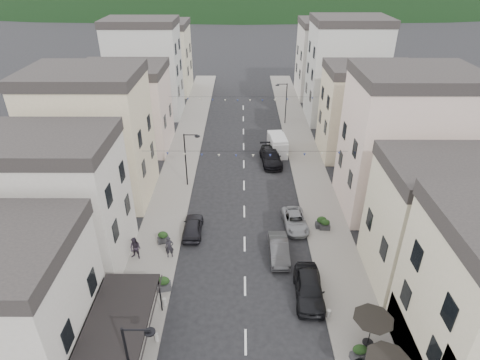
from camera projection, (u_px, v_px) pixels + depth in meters
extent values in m
cube|color=slate|center=(182.00, 160.00, 48.44)|extent=(4.00, 76.00, 0.12)
cube|color=slate|center=(306.00, 160.00, 48.40)|extent=(4.00, 76.00, 0.12)
cube|color=black|center=(118.00, 319.00, 23.41)|extent=(3.60, 7.50, 0.15)
cube|color=black|center=(150.00, 325.00, 23.65)|extent=(0.34, 7.50, 0.99)
cylinder|color=black|center=(160.00, 295.00, 27.24)|extent=(0.10, 0.10, 3.20)
cube|color=#BBB4AB|center=(54.00, 208.00, 30.37)|extent=(10.00, 7.00, 10.00)
cube|color=#262323|center=(36.00, 142.00, 27.66)|extent=(10.20, 7.14, 1.00)
cube|color=#C4B693|center=(94.00, 142.00, 38.57)|extent=(10.00, 8.00, 12.00)
cube|color=#262323|center=(81.00, 75.00, 35.37)|extent=(10.20, 8.16, 1.00)
cube|color=beige|center=(127.00, 111.00, 49.63)|extent=(10.00, 8.00, 9.50)
cube|color=#262323|center=(121.00, 69.00, 47.04)|extent=(10.20, 8.16, 1.00)
cube|color=#B2B2AD|center=(145.00, 72.00, 59.20)|extent=(10.00, 7.00, 13.00)
cube|color=#262323|center=(140.00, 22.00, 55.75)|extent=(10.20, 7.14, 1.00)
cube|color=beige|center=(160.00, 60.00, 70.13)|extent=(10.00, 9.00, 11.00)
cube|color=#262323|center=(157.00, 24.00, 67.17)|extent=(10.20, 9.18, 1.00)
cube|color=beige|center=(447.00, 230.00, 28.79)|extent=(10.00, 7.00, 9.00)
cube|color=#262323|center=(466.00, 169.00, 26.32)|extent=(10.20, 7.14, 1.00)
cube|color=beige|center=(403.00, 149.00, 36.62)|extent=(10.00, 8.00, 12.50)
cube|color=#262323|center=(419.00, 75.00, 33.29)|extent=(10.20, 8.16, 1.00)
cube|color=#C4B693|center=(366.00, 116.00, 47.68)|extent=(10.00, 7.00, 10.00)
cube|color=#262323|center=(373.00, 69.00, 44.96)|extent=(10.20, 7.14, 1.00)
cube|color=#B2B2AD|center=(345.00, 74.00, 57.25)|extent=(10.00, 8.00, 13.50)
cube|color=#262323|center=(352.00, 20.00, 53.67)|extent=(10.20, 8.16, 1.00)
cube|color=#BBB4AB|center=(328.00, 62.00, 68.18)|extent=(10.00, 9.00, 11.50)
cube|color=#262323|center=(332.00, 23.00, 65.10)|extent=(10.20, 9.18, 1.00)
cylinder|color=black|center=(370.00, 334.00, 24.84)|extent=(0.06, 0.06, 2.30)
cone|color=black|center=(373.00, 322.00, 24.29)|extent=(2.50, 2.50, 0.55)
cylinder|color=black|center=(368.00, 342.00, 25.22)|extent=(0.70, 0.70, 0.04)
cylinder|color=black|center=(136.00, 330.00, 19.46)|extent=(1.40, 0.10, 0.10)
cylinder|color=black|center=(150.00, 332.00, 19.53)|extent=(0.56, 0.56, 0.08)
cylinder|color=black|center=(186.00, 161.00, 41.77)|extent=(0.14, 0.14, 6.00)
cylinder|color=black|center=(191.00, 135.00, 40.34)|extent=(1.40, 0.10, 0.10)
cylinder|color=black|center=(197.00, 136.00, 40.41)|extent=(0.56, 0.56, 0.08)
cylinder|color=black|center=(286.00, 104.00, 57.39)|extent=(0.14, 0.14, 6.00)
cylinder|color=black|center=(282.00, 84.00, 55.96)|extent=(1.40, 0.10, 0.10)
cylinder|color=black|center=(277.00, 85.00, 56.03)|extent=(0.56, 0.56, 0.08)
cylinder|color=gray|center=(157.00, 337.00, 25.65)|extent=(0.26, 0.26, 0.60)
cylinder|color=gray|center=(165.00, 302.00, 28.26)|extent=(0.26, 0.26, 0.60)
cylinder|color=gray|center=(329.00, 313.00, 27.35)|extent=(0.26, 0.26, 0.60)
cylinder|color=black|center=(245.00, 151.00, 36.79)|extent=(19.00, 0.02, 0.02)
cone|color=beige|center=(150.00, 153.00, 36.91)|extent=(0.28, 0.28, 0.24)
cone|color=navy|center=(167.00, 154.00, 36.95)|extent=(0.28, 0.28, 0.24)
cone|color=beige|center=(185.00, 155.00, 36.98)|extent=(0.28, 0.28, 0.24)
cone|color=navy|center=(202.00, 155.00, 37.01)|extent=(0.28, 0.28, 0.24)
cone|color=beige|center=(219.00, 156.00, 37.03)|extent=(0.28, 0.28, 0.24)
cone|color=navy|center=(236.00, 156.00, 37.03)|extent=(0.28, 0.28, 0.24)
cone|color=beige|center=(253.00, 156.00, 37.03)|extent=(0.28, 0.28, 0.24)
cone|color=navy|center=(270.00, 156.00, 37.01)|extent=(0.28, 0.28, 0.24)
cone|color=beige|center=(287.00, 155.00, 36.98)|extent=(0.28, 0.28, 0.24)
cone|color=navy|center=(305.00, 155.00, 36.95)|extent=(0.28, 0.28, 0.24)
cone|color=beige|center=(322.00, 154.00, 36.90)|extent=(0.28, 0.28, 0.24)
cone|color=navy|center=(339.00, 153.00, 36.86)|extent=(0.28, 0.28, 0.24)
cylinder|color=black|center=(244.00, 97.00, 50.71)|extent=(19.00, 0.02, 0.02)
cone|color=beige|center=(175.00, 98.00, 50.83)|extent=(0.28, 0.28, 0.24)
cone|color=navy|center=(188.00, 99.00, 50.86)|extent=(0.28, 0.28, 0.24)
cone|color=beige|center=(200.00, 99.00, 50.90)|extent=(0.28, 0.28, 0.24)
cone|color=navy|center=(213.00, 100.00, 50.93)|extent=(0.28, 0.28, 0.24)
cone|color=beige|center=(225.00, 100.00, 50.94)|extent=(0.28, 0.28, 0.24)
cone|color=navy|center=(238.00, 100.00, 50.95)|extent=(0.28, 0.28, 0.24)
cone|color=beige|center=(250.00, 101.00, 50.94)|extent=(0.28, 0.28, 0.24)
cone|color=navy|center=(262.00, 100.00, 50.93)|extent=(0.28, 0.28, 0.24)
cone|color=beige|center=(275.00, 100.00, 50.90)|extent=(0.28, 0.28, 0.24)
cone|color=navy|center=(287.00, 100.00, 50.86)|extent=(0.28, 0.28, 0.24)
cone|color=beige|center=(300.00, 99.00, 50.82)|extent=(0.28, 0.28, 0.24)
cone|color=navy|center=(312.00, 98.00, 50.77)|extent=(0.28, 0.28, 0.24)
imported|color=black|center=(309.00, 288.00, 28.83)|extent=(2.21, 5.09, 1.71)
imported|color=#363638|center=(279.00, 249.00, 32.79)|extent=(1.56, 4.35, 1.43)
imported|color=gray|center=(295.00, 221.00, 36.46)|extent=(2.33, 4.53, 1.22)
imported|color=black|center=(271.00, 157.00, 47.53)|extent=(2.73, 5.71, 1.60)
imported|color=black|center=(193.00, 227.00, 35.53)|extent=(1.72, 4.18, 1.42)
cube|color=silver|center=(277.00, 145.00, 50.04)|extent=(2.31, 4.93, 1.99)
cube|color=silver|center=(278.00, 139.00, 49.00)|extent=(2.12, 3.34, 0.50)
cylinder|color=black|center=(273.00, 156.00, 48.75)|extent=(0.31, 0.72, 0.70)
cylinder|color=black|center=(286.00, 155.00, 48.86)|extent=(0.31, 0.72, 0.70)
cylinder|color=black|center=(269.00, 144.00, 51.85)|extent=(0.31, 0.72, 0.70)
cylinder|color=black|center=(281.00, 143.00, 51.97)|extent=(0.31, 0.72, 0.70)
imported|color=black|center=(169.00, 247.00, 32.48)|extent=(0.79, 0.61, 1.94)
imported|color=#271F2A|center=(135.00, 248.00, 32.30)|extent=(1.14, 0.99, 1.98)
cube|color=#313134|center=(164.00, 287.00, 29.58)|extent=(1.18, 0.82, 0.54)
ellipsoid|color=black|center=(163.00, 281.00, 29.28)|extent=(0.95, 0.60, 0.69)
cube|color=#2E2E31|center=(163.00, 240.00, 34.45)|extent=(1.10, 0.82, 0.49)
ellipsoid|color=black|center=(163.00, 235.00, 34.18)|extent=(0.86, 0.55, 0.63)
cube|color=#323235|center=(359.00, 355.00, 24.54)|extent=(1.14, 0.86, 0.51)
ellipsoid|color=black|center=(360.00, 349.00, 24.26)|extent=(0.89, 0.57, 0.65)
cube|color=#2D2D2F|center=(325.00, 227.00, 36.09)|extent=(0.96, 0.56, 0.46)
ellipsoid|color=black|center=(325.00, 222.00, 35.84)|extent=(0.82, 0.52, 0.59)
cube|color=#2B2B2D|center=(321.00, 225.00, 36.31)|extent=(1.06, 0.62, 0.51)
ellipsoid|color=black|center=(322.00, 220.00, 36.03)|extent=(0.90, 0.57, 0.66)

